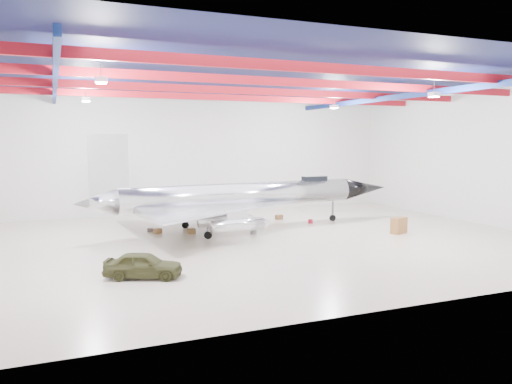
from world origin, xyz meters
name	(u,v)px	position (x,y,z in m)	size (l,w,h in m)	color
floor	(251,241)	(0.00, 0.00, 0.00)	(40.00, 40.00, 0.00)	beige
wall_back	(193,155)	(0.00, 15.00, 5.50)	(40.00, 40.00, 0.00)	silver
wall_right	(477,157)	(20.00, 0.00, 5.50)	(30.00, 30.00, 0.00)	silver
ceiling	(250,77)	(0.00, 0.00, 11.00)	(40.00, 40.00, 0.00)	#0A0F38
ceiling_structure	(250,87)	(0.00, 0.00, 10.32)	(39.50, 29.50, 1.08)	maroon
jet_aircraft	(242,199)	(1.03, 4.48, 2.38)	(26.62, 16.49, 7.26)	silver
jeep	(143,265)	(-8.31, -6.50, 0.66)	(1.55, 3.86, 1.31)	#3A3B1D
desk	(399,225)	(11.15, -1.52, 0.59)	(1.29, 0.65, 1.19)	brown
crate_ply	(158,231)	(-5.33, 5.12, 0.18)	(0.52, 0.42, 0.37)	olive
toolbox_red	(224,223)	(0.40, 7.01, 0.17)	(0.49, 0.40, 0.35)	maroon
engine_drum	(254,231)	(1.16, 2.36, 0.21)	(0.47, 0.47, 0.42)	#59595B
parts_bin	(279,217)	(5.74, 7.82, 0.20)	(0.58, 0.46, 0.41)	olive
crate_small	(150,230)	(-5.72, 6.12, 0.14)	(0.39, 0.31, 0.27)	#59595B
tool_chest	(310,221)	(7.26, 4.90, 0.17)	(0.39, 0.39, 0.35)	maroon
oil_barrel	(191,231)	(-3.04, 4.18, 0.18)	(0.53, 0.42, 0.37)	olive
spares_box	(224,218)	(1.18, 9.15, 0.20)	(0.46, 0.46, 0.41)	#59595B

